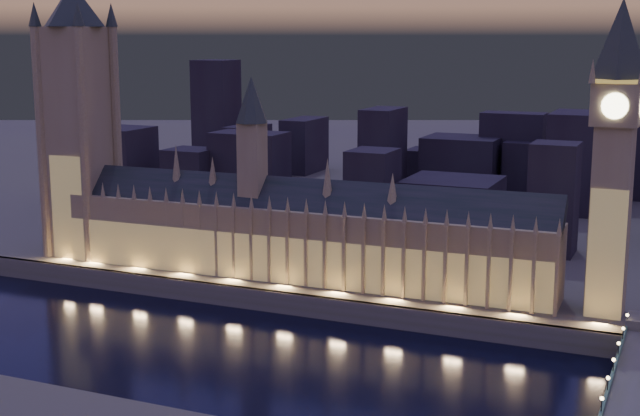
% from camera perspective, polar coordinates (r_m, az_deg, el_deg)
% --- Properties ---
extents(ground_plane, '(2000.00, 2000.00, 0.00)m').
position_cam_1_polar(ground_plane, '(297.20, -5.17, -9.01)').
color(ground_plane, black).
rests_on(ground_plane, ground).
extents(north_bank, '(2000.00, 960.00, 8.00)m').
position_cam_1_polar(north_bank, '(782.53, 13.35, 3.53)').
color(north_bank, '#4C4544').
rests_on(north_bank, ground).
extents(embankment_wall, '(2000.00, 2.50, 8.00)m').
position_cam_1_polar(embankment_wall, '(330.56, -1.77, -6.16)').
color(embankment_wall, '#555741').
rests_on(embankment_wall, ground).
extents(palace_of_westminster, '(202.00, 24.39, 78.00)m').
position_cam_1_polar(palace_of_westminster, '(346.24, -1.51, -1.53)').
color(palace_of_westminster, '#8C7750').
rests_on(palace_of_westminster, north_bank).
extents(victoria_tower, '(31.68, 31.68, 127.01)m').
position_cam_1_polar(victoria_tower, '(393.56, -15.23, 6.19)').
color(victoria_tower, '#8C7750').
rests_on(victoria_tower, north_bank).
extents(elizabeth_tower, '(18.00, 18.00, 111.98)m').
position_cam_1_polar(elizabeth_tower, '(309.29, 18.39, 4.69)').
color(elizabeth_tower, '#8C7750').
rests_on(elizabeth_tower, north_bank).
extents(city_backdrop, '(475.33, 215.63, 77.59)m').
position_cam_1_polar(city_backdrop, '(505.36, 12.34, 2.77)').
color(city_backdrop, black).
rests_on(city_backdrop, north_bank).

